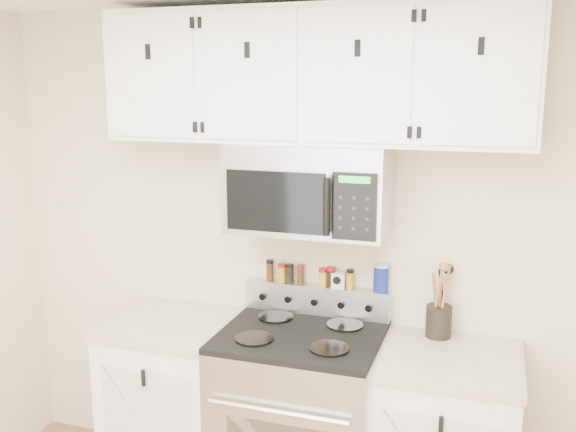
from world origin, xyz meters
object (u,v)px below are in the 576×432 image
object	(u,v)px
microwave	(309,188)
range	(301,421)
utensil_crock	(439,319)
salt_canister	(381,278)

from	to	relation	value
microwave	range	bearing A→B (deg)	-90.23
utensil_crock	salt_canister	distance (m)	0.34
range	microwave	size ratio (longest dim) A/B	1.45
microwave	salt_canister	bearing A→B (deg)	25.41
microwave	utensil_crock	xyz separation A→B (m)	(0.62, 0.10, -0.62)
range	utensil_crock	distance (m)	0.84
salt_canister	microwave	bearing A→B (deg)	-154.59
utensil_crock	salt_canister	xyz separation A→B (m)	(-0.29, 0.05, 0.16)
range	salt_canister	size ratio (longest dim) A/B	7.97
range	salt_canister	world-z (taller)	salt_canister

